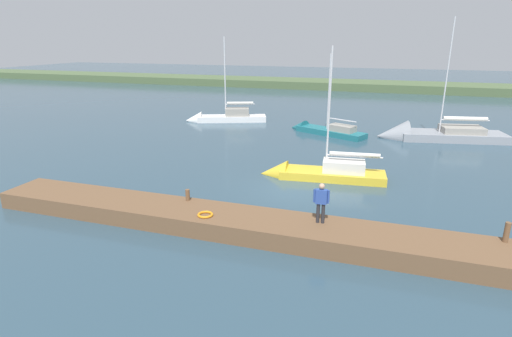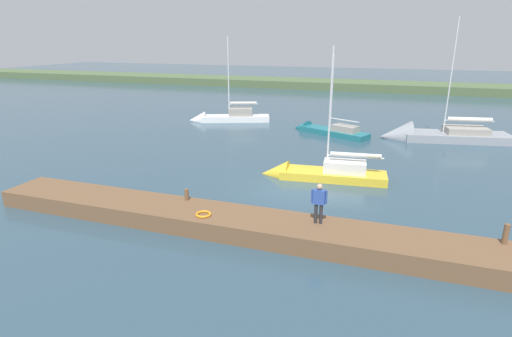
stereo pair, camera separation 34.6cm
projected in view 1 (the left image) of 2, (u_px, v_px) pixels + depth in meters
name	position (u px, v px, depth m)	size (l,w,h in m)	color
ground_plane	(293.00, 191.00, 21.78)	(200.00, 200.00, 0.00)	#2D4756
far_shoreline	(362.00, 89.00, 65.80)	(180.00, 8.00, 2.40)	#4C603D
dock_pier	(263.00, 227.00, 16.75)	(25.48, 2.37, 0.76)	brown
mooring_post_near	(507.00, 232.00, 14.63)	(0.20, 0.20, 0.76)	brown
mooring_post_far	(188.00, 195.00, 18.45)	(0.19, 0.19, 0.52)	brown
life_ring_buoy	(205.00, 215.00, 16.89)	(0.66, 0.66, 0.10)	orange
sailboat_near_dock	(322.00, 132.00, 35.05)	(7.21, 4.49, 7.38)	#1E6B75
sailboat_far_left	(316.00, 175.00, 23.83)	(7.35, 2.48, 8.27)	gold
sailboat_mid_channel	(223.00, 119.00, 40.10)	(7.94, 4.40, 8.73)	white
sailboat_behind_pier	(428.00, 137.00, 32.98)	(10.17, 4.40, 10.55)	gray
person_on_dock	(321.00, 200.00, 15.99)	(0.63, 0.25, 1.66)	#28282D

